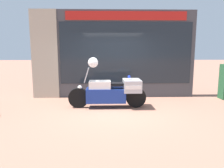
% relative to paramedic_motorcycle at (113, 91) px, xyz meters
% --- Properties ---
extents(ground_plane, '(60.00, 60.00, 0.00)m').
position_rel_paramedic_motorcycle_xyz_m(ground_plane, '(0.09, -0.30, -0.54)').
color(ground_plane, '#9E6B56').
extents(shop_building, '(6.22, 0.55, 3.31)m').
position_rel_paramedic_motorcycle_xyz_m(shop_building, '(-0.35, 1.70, 1.13)').
color(shop_building, '#424247').
rests_on(shop_building, ground).
extents(window_display, '(4.78, 0.30, 1.86)m').
position_rel_paramedic_motorcycle_xyz_m(window_display, '(0.51, 1.73, -0.09)').
color(window_display, slate).
rests_on(window_display, ground).
extents(paramedic_motorcycle, '(2.49, 0.78, 1.29)m').
position_rel_paramedic_motorcycle_xyz_m(paramedic_motorcycle, '(0.00, 0.00, 0.00)').
color(paramedic_motorcycle, black).
rests_on(paramedic_motorcycle, ground).
extents(white_helmet, '(0.32, 0.32, 0.32)m').
position_rel_paramedic_motorcycle_xyz_m(white_helmet, '(-0.62, -0.01, 0.92)').
color(white_helmet, white).
rests_on(white_helmet, paramedic_motorcycle).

